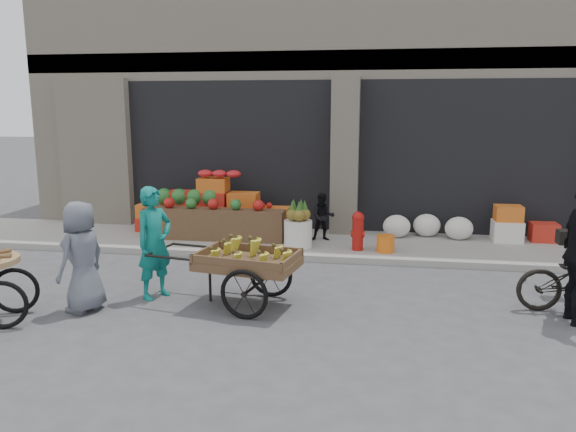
% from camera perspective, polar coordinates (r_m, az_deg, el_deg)
% --- Properties ---
extents(ground, '(80.00, 80.00, 0.00)m').
position_cam_1_polar(ground, '(7.00, 2.89, -11.52)').
color(ground, '#424244').
rests_on(ground, ground).
extents(sidewalk, '(18.00, 2.20, 0.12)m').
position_cam_1_polar(sidewalk, '(10.87, 5.33, -2.96)').
color(sidewalk, gray).
rests_on(sidewalk, ground).
extents(building, '(14.00, 6.45, 7.00)m').
position_cam_1_polar(building, '(14.49, 6.70, 13.70)').
color(building, beige).
rests_on(building, ground).
extents(fruit_display, '(3.10, 1.12, 1.24)m').
position_cam_1_polar(fruit_display, '(11.44, -7.01, 0.85)').
color(fruit_display, red).
rests_on(fruit_display, sidewalk).
extents(pineapple_bin, '(0.52, 0.52, 0.50)m').
position_cam_1_polar(pineapple_bin, '(10.39, 1.03, -1.81)').
color(pineapple_bin, silver).
rests_on(pineapple_bin, sidewalk).
extents(fire_hydrant, '(0.22, 0.22, 0.71)m').
position_cam_1_polar(fire_hydrant, '(10.22, 7.11, -1.36)').
color(fire_hydrant, '#A5140F').
rests_on(fire_hydrant, sidewalk).
extents(orange_bucket, '(0.32, 0.32, 0.30)m').
position_cam_1_polar(orange_bucket, '(10.22, 9.88, -2.78)').
color(orange_bucket, orange).
rests_on(orange_bucket, sidewalk).
extents(right_bay_goods, '(3.35, 0.60, 0.70)m').
position_cam_1_polar(right_bay_goods, '(11.52, 18.66, -0.93)').
color(right_bay_goods, silver).
rests_on(right_bay_goods, sidewalk).
extents(seated_person, '(0.51, 0.43, 0.93)m').
position_cam_1_polar(seated_person, '(10.88, 3.58, -0.09)').
color(seated_person, black).
rests_on(seated_person, sidewalk).
extents(banana_cart, '(2.36, 1.28, 0.94)m').
position_cam_1_polar(banana_cart, '(7.62, -4.44, -4.24)').
color(banana_cart, brown).
rests_on(banana_cart, ground).
extents(vendor_woman, '(0.62, 0.70, 1.60)m').
position_cam_1_polar(vendor_woman, '(8.13, -13.41, -2.66)').
color(vendor_woman, '#0E726B').
rests_on(vendor_woman, ground).
extents(vendor_grey, '(0.66, 0.83, 1.49)m').
position_cam_1_polar(vendor_grey, '(7.88, -20.20, -3.91)').
color(vendor_grey, slate).
rests_on(vendor_grey, ground).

